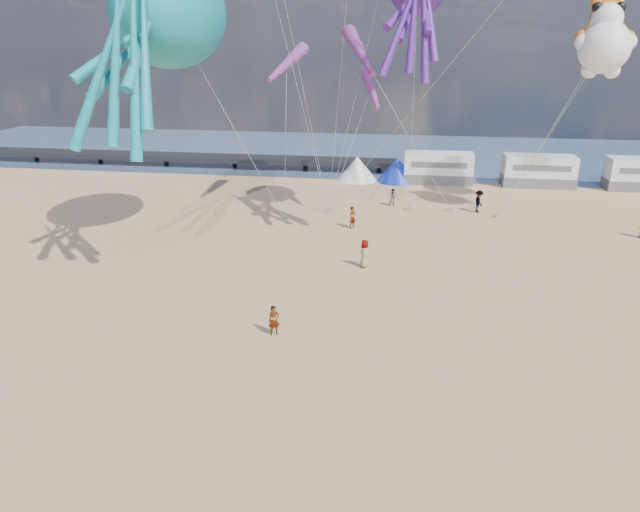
# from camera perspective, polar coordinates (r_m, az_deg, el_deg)

# --- Properties ---
(ground) EXTENTS (120.00, 120.00, 0.00)m
(ground) POSITION_cam_1_polar(r_m,az_deg,el_deg) (21.52, -0.78, -17.46)
(ground) COLOR tan
(ground) RESTS_ON ground
(water) EXTENTS (120.00, 120.00, 0.00)m
(water) POSITION_cam_1_polar(r_m,az_deg,el_deg) (72.94, 6.37, 10.20)
(water) COLOR #3B5071
(water) RESTS_ON ground
(pier) EXTENTS (60.00, 3.00, 0.50)m
(pier) POSITION_cam_1_polar(r_m,az_deg,el_deg) (69.14, -18.26, 9.53)
(pier) COLOR black
(pier) RESTS_ON ground
(motorhome_0) EXTENTS (6.60, 2.50, 3.00)m
(motorhome_0) POSITION_cam_1_polar(r_m,az_deg,el_deg) (57.97, 11.73, 8.63)
(motorhome_0) COLOR silver
(motorhome_0) RESTS_ON ground
(motorhome_1) EXTENTS (6.60, 2.50, 3.00)m
(motorhome_1) POSITION_cam_1_polar(r_m,az_deg,el_deg) (59.25, 21.01, 7.94)
(motorhome_1) COLOR silver
(motorhome_1) RESTS_ON ground
(tent_white) EXTENTS (4.00, 4.00, 2.40)m
(tent_white) POSITION_cam_1_polar(r_m,az_deg,el_deg) (58.14, 3.73, 8.75)
(tent_white) COLOR white
(tent_white) RESTS_ON ground
(tent_blue) EXTENTS (4.00, 4.00, 2.40)m
(tent_blue) POSITION_cam_1_polar(r_m,az_deg,el_deg) (57.95, 7.72, 8.56)
(tent_blue) COLOR #1933CC
(tent_blue) RESTS_ON ground
(standing_person) EXTENTS (0.65, 0.56, 1.50)m
(standing_person) POSITION_cam_1_polar(r_m,az_deg,el_deg) (27.54, -4.63, -6.44)
(standing_person) COLOR tan
(standing_person) RESTS_ON ground
(beachgoer_1) EXTENTS (0.74, 0.49, 1.48)m
(beachgoer_1) POSITION_cam_1_polar(r_m,az_deg,el_deg) (49.20, 7.31, 5.84)
(beachgoer_1) COLOR #7F6659
(beachgoer_1) RESTS_ON ground
(beachgoer_2) EXTENTS (0.90, 1.04, 1.84)m
(beachgoer_2) POSITION_cam_1_polar(r_m,az_deg,el_deg) (48.65, 15.60, 5.28)
(beachgoer_2) COLOR #7F6659
(beachgoer_2) RESTS_ON ground
(beachgoer_5) EXTENTS (1.29, 1.54, 1.66)m
(beachgoer_5) POSITION_cam_1_polar(r_m,az_deg,el_deg) (42.94, 3.28, 3.87)
(beachgoer_5) COLOR #7F6659
(beachgoer_5) RESTS_ON ground
(beachgoer_6) EXTENTS (0.55, 0.72, 1.79)m
(beachgoer_6) POSITION_cam_1_polar(r_m,az_deg,el_deg) (35.48, 4.49, 0.24)
(beachgoer_6) COLOR #7F6659
(beachgoer_6) RESTS_ON ground
(sandbag_a) EXTENTS (0.50, 0.35, 0.22)m
(sandbag_a) POSITION_cam_1_polar(r_m,az_deg,el_deg) (44.87, -3.58, 3.65)
(sandbag_a) COLOR gray
(sandbag_a) RESTS_ON ground
(sandbag_b) EXTENTS (0.50, 0.35, 0.22)m
(sandbag_b) POSITION_cam_1_polar(r_m,az_deg,el_deg) (48.37, 8.88, 4.72)
(sandbag_b) COLOR gray
(sandbag_b) RESTS_ON ground
(sandbag_c) EXTENTS (0.50, 0.35, 0.22)m
(sandbag_c) POSITION_cam_1_polar(r_m,az_deg,el_deg) (47.89, 17.37, 3.84)
(sandbag_c) COLOR gray
(sandbag_c) RESTS_ON ground
(sandbag_d) EXTENTS (0.50, 0.35, 0.22)m
(sandbag_d) POSITION_cam_1_polar(r_m,az_deg,el_deg) (48.54, 12.89, 4.49)
(sandbag_d) COLOR gray
(sandbag_d) RESTS_ON ground
(sandbag_e) EXTENTS (0.50, 0.35, 0.22)m
(sandbag_e) POSITION_cam_1_polar(r_m,az_deg,el_deg) (46.99, 0.87, 4.49)
(sandbag_e) COLOR gray
(sandbag_e) RESTS_ON ground
(kite_octopus_teal) EXTENTS (8.70, 12.45, 13.09)m
(kite_octopus_teal) POSITION_cam_1_polar(r_m,az_deg,el_deg) (38.32, -14.78, 22.42)
(kite_octopus_teal) COLOR teal
(kite_panda) EXTENTS (4.86, 4.66, 5.89)m
(kite_panda) POSITION_cam_1_polar(r_m,az_deg,el_deg) (46.02, 26.57, 18.12)
(kite_panda) COLOR white
(kite_teddy_orange) EXTENTS (5.65, 5.51, 6.21)m
(kite_teddy_orange) POSITION_cam_1_polar(r_m,az_deg,el_deg) (49.64, 26.48, 18.46)
(kite_teddy_orange) COLOR orange
(windsock_left) EXTENTS (2.71, 6.21, 6.14)m
(windsock_left) POSITION_cam_1_polar(r_m,az_deg,el_deg) (46.39, -3.36, 18.63)
(windsock_left) COLOR red
(windsock_mid) EXTENTS (3.16, 5.79, 5.85)m
(windsock_mid) POSITION_cam_1_polar(r_m,az_deg,el_deg) (39.14, 4.04, 19.71)
(windsock_mid) COLOR red
(windsock_right) EXTENTS (2.34, 5.18, 5.14)m
(windsock_right) POSITION_cam_1_polar(r_m,az_deg,el_deg) (44.61, 5.14, 16.33)
(windsock_right) COLOR red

